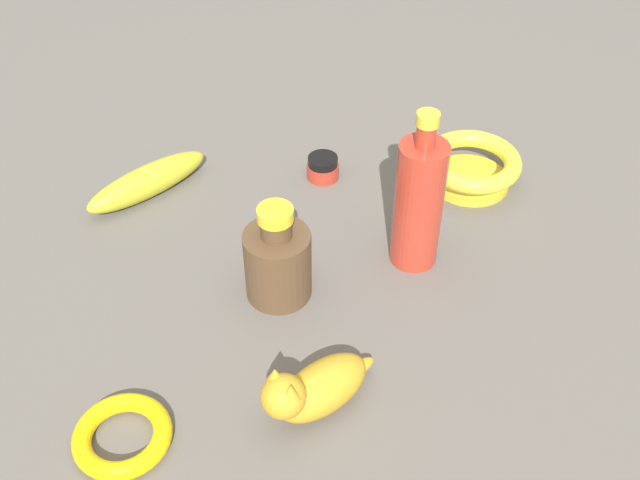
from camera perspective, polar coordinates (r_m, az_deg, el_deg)
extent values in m
plane|color=#5B5651|center=(0.95, 0.00, -3.87)|extent=(2.00, 2.00, 0.00)
ellipsoid|color=gold|center=(0.81, 0.02, -11.07)|extent=(0.12, 0.11, 0.06)
sphere|color=gold|center=(0.78, -2.77, -11.72)|extent=(0.05, 0.05, 0.05)
cone|color=gold|center=(0.75, -2.22, -11.44)|extent=(0.02, 0.02, 0.02)
cone|color=gold|center=(0.77, -3.42, -10.21)|extent=(0.02, 0.02, 0.02)
ellipsoid|color=gold|center=(0.84, 2.72, -9.79)|extent=(0.05, 0.04, 0.02)
cylinder|color=#AC3222|center=(1.12, 0.22, 5.27)|extent=(0.05, 0.05, 0.02)
cylinder|color=#C8A207|center=(1.11, 0.22, 5.66)|extent=(0.04, 0.04, 0.00)
cylinder|color=black|center=(1.11, 0.22, 5.99)|extent=(0.04, 0.04, 0.01)
ellipsoid|color=gold|center=(1.10, -12.91, 4.34)|extent=(0.18, 0.16, 0.05)
torus|color=yellow|center=(0.83, -14.71, -14.12)|extent=(0.10, 0.10, 0.02)
cylinder|color=brown|center=(0.91, -3.21, -1.92)|extent=(0.08, 0.08, 0.09)
cylinder|color=brown|center=(0.87, -3.35, 0.87)|extent=(0.04, 0.04, 0.03)
cylinder|color=yellow|center=(0.86, -3.41, 1.89)|extent=(0.04, 0.04, 0.02)
cylinder|color=gold|center=(1.13, 11.21, 4.48)|extent=(0.12, 0.12, 0.01)
torus|color=yellow|center=(1.11, 11.44, 5.86)|extent=(0.14, 0.14, 0.03)
cylinder|color=#B43424|center=(0.94, 7.44, 2.62)|extent=(0.06, 0.06, 0.18)
cylinder|color=#B43424|center=(0.88, 8.03, 7.82)|extent=(0.02, 0.02, 0.03)
cylinder|color=gold|center=(0.87, 8.17, 9.04)|extent=(0.03, 0.03, 0.01)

